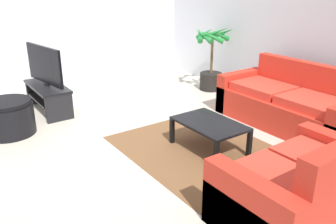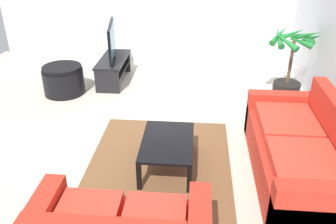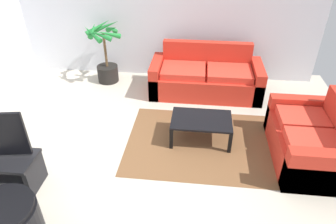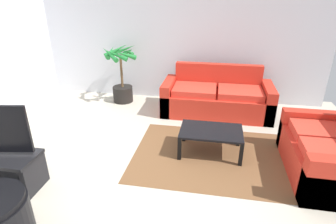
# 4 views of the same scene
# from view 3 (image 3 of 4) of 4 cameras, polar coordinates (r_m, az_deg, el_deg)

# --- Properties ---
(ground_plane) EXTENTS (6.60, 6.60, 0.00)m
(ground_plane) POSITION_cam_3_polar(r_m,az_deg,el_deg) (4.20, -5.04, -10.98)
(ground_plane) COLOR beige
(wall_back) EXTENTS (6.00, 0.06, 2.70)m
(wall_back) POSITION_cam_3_polar(r_m,az_deg,el_deg) (6.18, -0.26, 18.49)
(wall_back) COLOR silver
(wall_back) RESTS_ON ground
(couch_main) EXTENTS (2.06, 0.90, 0.90)m
(couch_main) POSITION_cam_3_polar(r_m,az_deg,el_deg) (5.84, 7.09, 6.32)
(couch_main) COLOR red
(couch_main) RESTS_ON ground
(couch_loveseat) EXTENTS (0.90, 1.45, 0.90)m
(couch_loveseat) POSITION_cam_3_polar(r_m,az_deg,el_deg) (4.63, 25.19, -4.93)
(couch_loveseat) COLOR red
(couch_loveseat) RESTS_ON ground
(coffee_table) EXTENTS (0.90, 0.59, 0.37)m
(coffee_table) POSITION_cam_3_polar(r_m,az_deg,el_deg) (4.55, 6.30, -1.80)
(coffee_table) COLOR black
(coffee_table) RESTS_ON ground
(area_rug) EXTENTS (2.20, 1.70, 0.01)m
(area_rug) POSITION_cam_3_polar(r_m,az_deg,el_deg) (4.66, 6.04, -5.72)
(area_rug) COLOR brown
(area_rug) RESTS_ON ground
(potted_palm) EXTENTS (0.77, 0.80, 1.21)m
(potted_palm) POSITION_cam_3_polar(r_m,az_deg,el_deg) (6.28, -11.59, 10.00)
(potted_palm) COLOR black
(potted_palm) RESTS_ON ground
(ottoman) EXTENTS (0.68, 0.68, 0.48)m
(ottoman) POSITION_cam_3_polar(r_m,az_deg,el_deg) (3.73, -28.09, -17.92)
(ottoman) COLOR black
(ottoman) RESTS_ON ground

